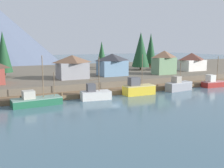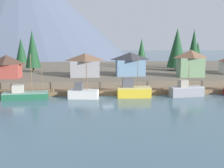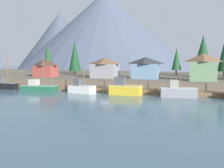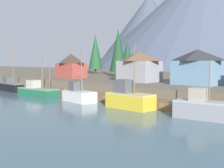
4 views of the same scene
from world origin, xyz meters
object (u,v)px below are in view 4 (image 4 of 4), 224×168
Objects in this scene: fishing_boat_black at (10,86)px; fishing_boat_grey at (205,108)px; fishing_boat_white at (79,95)px; fishing_boat_yellow at (129,99)px; house_blue at (197,67)px; house_grey at (139,66)px; house_red at (71,66)px; conifer_mid_left at (95,52)px; fishing_boat_green at (38,91)px; conifer_near_right at (127,54)px; conifer_near_left at (118,50)px.

fishing_boat_black is 1.26× the size of fishing_boat_grey.
fishing_boat_grey is (46.28, -0.34, 0.19)m from fishing_boat_black.
fishing_boat_yellow is at bearing 9.48° from fishing_boat_white.
house_blue is 12.24m from house_grey.
fishing_boat_black is 46.28m from fishing_boat_grey.
fishing_boat_white is 1.29× the size of house_red.
house_blue is at bearing -20.94° from conifer_mid_left.
house_red is 0.88× the size of house_grey.
fishing_boat_yellow is at bearing -24.77° from house_red.
house_red is (-7.60, 14.40, 4.53)m from fishing_boat_green.
house_blue is 39.54m from conifer_near_right.
conifer_near_left is at bearing 137.03° from fishing_boat_grey.
fishing_boat_white is 21.49m from house_blue.
fishing_boat_grey is 44.65m from house_red.
fishing_boat_black reaches higher than house_grey.
fishing_boat_green is 30.19m from house_blue.
conifer_mid_left reaches higher than fishing_boat_grey.
house_red is at bearing 113.72° from fishing_boat_green.
house_grey is 19.54m from conifer_near_left.
conifer_near_right is (-21.48, 37.21, 7.39)m from fishing_boat_white.
fishing_boat_green is 20.63m from house_grey.
fishing_boat_grey is 0.97× the size of house_grey.
fishing_boat_grey is at bearing -34.89° from conifer_near_left.
fishing_boat_grey is 27.53m from house_grey.
house_grey is (-10.58, 15.55, 4.22)m from fishing_boat_yellow.
fishing_boat_white is 47.13m from conifer_mid_left.
conifer_near_left is (-26.36, 26.46, 7.95)m from fishing_boat_yellow.
fishing_boat_black is 1.07× the size of fishing_boat_white.
conifer_near_right is at bearing 135.40° from house_grey.
conifer_near_right is (-32.24, 36.91, 7.12)m from fishing_boat_yellow.
fishing_boat_black is 1.02× the size of fishing_boat_green.
fishing_boat_yellow is (22.87, 0.35, 0.45)m from fishing_boat_green.
house_blue is 47.38m from conifer_mid_left.
house_grey is at bearing 136.87° from fishing_boat_grey.
fishing_boat_green is 16.91m from house_red.
house_red is 23.13m from conifer_near_right.
house_red is (4.13, 13.78, 4.37)m from fishing_boat_black.
fishing_boat_black reaches higher than fishing_boat_grey.
fishing_boat_green is 1.05× the size of fishing_boat_white.
conifer_near_left is (4.11, 12.40, 3.87)m from house_red.
fishing_boat_grey is at bearing -31.82° from conifer_mid_left.
fishing_boat_yellow is 17.30m from house_blue.
fishing_boat_yellow is (34.60, -0.27, 0.29)m from fishing_boat_black.
house_blue is at bearing 4.67° from house_red.
fishing_boat_white is 16.47m from house_grey.
house_blue is at bearing -19.28° from conifer_near_left.
conifer_near_left reaches higher than fishing_boat_black.
fishing_boat_green is 1.23× the size of fishing_boat_grey.
conifer_near_right reaches higher than fishing_boat_white.
house_blue is 1.15× the size of house_red.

